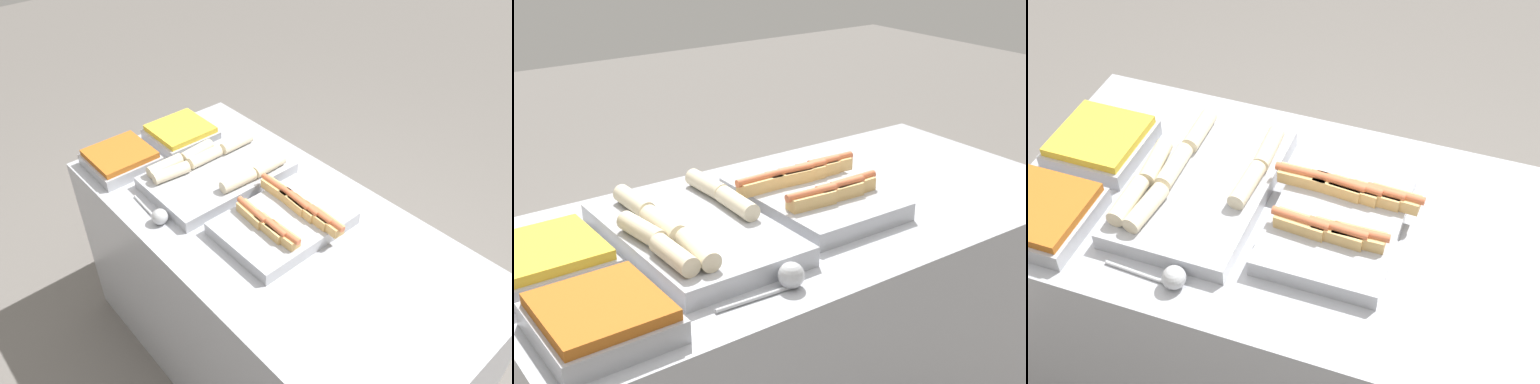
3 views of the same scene
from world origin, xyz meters
The scene contains 6 objects.
counter centered at (0.00, 0.00, 0.44)m, with size 1.66×0.83×0.88m.
tray_hotdogs centered at (0.07, 0.00, 0.92)m, with size 0.40×0.45×0.10m.
tray_wraps centered at (-0.32, 0.00, 0.91)m, with size 0.35×0.55×0.10m.
tray_side_front centered at (-0.66, -0.24, 0.91)m, with size 0.25×0.26×0.07m.
tray_side_back centered at (-0.66, 0.06, 0.91)m, with size 0.25×0.26×0.07m.
serving_spoon_near centered at (-0.26, -0.31, 0.91)m, with size 0.22×0.06×0.06m.
Camera 2 is at (-1.08, -1.40, 1.68)m, focal length 50.00 mm.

